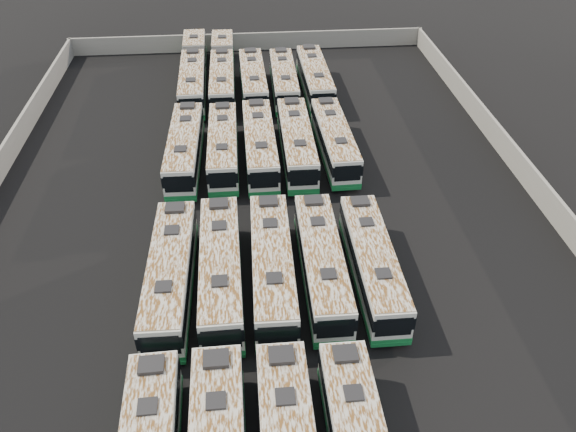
% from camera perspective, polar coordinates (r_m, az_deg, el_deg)
% --- Properties ---
extents(ground, '(140.00, 140.00, 0.00)m').
position_cam_1_polar(ground, '(43.99, -2.40, -0.35)').
color(ground, black).
rests_on(ground, ground).
extents(perimeter_wall, '(45.20, 73.20, 2.20)m').
position_cam_1_polar(perimeter_wall, '(43.33, -2.44, 0.80)').
color(perimeter_wall, slate).
rests_on(perimeter_wall, ground).
extents(bus_midfront_far_left, '(2.82, 12.43, 3.49)m').
position_cam_1_polar(bus_midfront_far_left, '(37.35, -11.82, -5.81)').
color(bus_midfront_far_left, '#BBBDB6').
rests_on(bus_midfront_far_left, ground).
extents(bus_midfront_left, '(2.81, 12.48, 3.51)m').
position_cam_1_polar(bus_midfront_left, '(37.16, -6.83, -5.39)').
color(bus_midfront_left, '#BBBDB6').
rests_on(bus_midfront_left, ground).
extents(bus_midfront_center, '(2.84, 12.49, 3.51)m').
position_cam_1_polar(bus_midfront_center, '(37.12, -1.60, -5.15)').
color(bus_midfront_center, '#BBBDB6').
rests_on(bus_midfront_center, ground).
extents(bus_midfront_right, '(2.63, 12.11, 3.41)m').
position_cam_1_polar(bus_midfront_right, '(37.49, 3.46, -4.79)').
color(bus_midfront_right, '#BBBDB6').
rests_on(bus_midfront_right, ground).
extents(bus_midfront_far_right, '(2.53, 11.90, 3.35)m').
position_cam_1_polar(bus_midfront_far_right, '(37.90, 8.57, -4.73)').
color(bus_midfront_far_right, '#BBBDB6').
rests_on(bus_midfront_far_right, ground).
extents(bus_midback_far_left, '(2.86, 12.40, 3.48)m').
position_cam_1_polar(bus_midback_far_left, '(50.39, -10.43, 6.79)').
color(bus_midback_far_left, '#BBBDB6').
rests_on(bus_midback_far_left, ground).
extents(bus_midback_left, '(2.56, 11.92, 3.36)m').
position_cam_1_polar(bus_midback_left, '(50.32, -6.60, 7.05)').
color(bus_midback_left, '#BBBDB6').
rests_on(bus_midback_left, ground).
extents(bus_midback_center, '(2.74, 12.43, 3.50)m').
position_cam_1_polar(bus_midback_center, '(50.15, -2.88, 7.25)').
color(bus_midback_center, '#BBBDB6').
rests_on(bus_midback_center, ground).
extents(bus_midback_right, '(2.70, 12.43, 3.50)m').
position_cam_1_polar(bus_midback_right, '(50.40, 0.89, 7.45)').
color(bus_midback_right, '#BBBDB6').
rests_on(bus_midback_right, ground).
extents(bus_midback_far_right, '(2.83, 12.01, 3.37)m').
position_cam_1_polar(bus_midback_far_right, '(51.04, 4.74, 7.65)').
color(bus_midback_far_right, '#BBBDB6').
rests_on(bus_midback_far_right, ground).
extents(bus_back_far_left, '(2.99, 19.19, 3.47)m').
position_cam_1_polar(bus_back_far_left, '(65.82, -9.58, 14.35)').
color(bus_back_far_left, '#BBBDB6').
rests_on(bus_back_far_left, ground).
extents(bus_back_left, '(2.59, 18.81, 3.41)m').
position_cam_1_polar(bus_back_left, '(65.54, -6.67, 14.48)').
color(bus_back_left, '#BBBDB6').
rests_on(bus_back_left, ground).
extents(bus_back_center, '(2.76, 12.09, 3.40)m').
position_cam_1_polar(bus_back_center, '(62.55, -3.55, 13.52)').
color(bus_back_center, '#BBBDB6').
rests_on(bus_back_center, ground).
extents(bus_back_right, '(2.68, 11.93, 3.35)m').
position_cam_1_polar(bus_back_right, '(62.67, -0.42, 13.61)').
color(bus_back_right, '#BBBDB6').
rests_on(bus_back_right, ground).
extents(bus_back_far_right, '(2.77, 12.47, 3.51)m').
position_cam_1_polar(bus_back_far_right, '(63.04, 2.74, 13.80)').
color(bus_back_far_right, '#BBBDB6').
rests_on(bus_back_far_right, ground).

